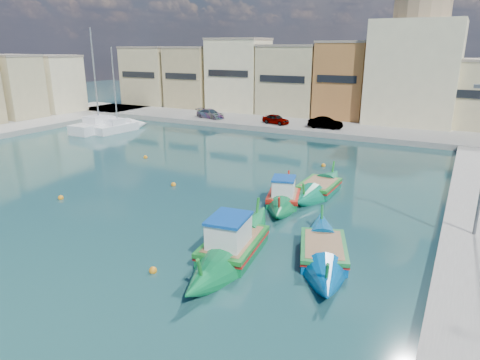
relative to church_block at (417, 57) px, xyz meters
The scene contains 12 objects.
ground 42.08m from the church_block, 104.04° to the right, with size 160.00×160.00×0.00m, color #14333C.
north_quay 15.16m from the church_block, 141.34° to the right, with size 80.00×8.00×0.60m, color gray.
north_townhouses 4.81m from the church_block, 169.17° to the right, with size 83.20×7.87×10.19m.
church_block is the anchor object (origin of this frame).
parked_cars 19.74m from the church_block, 148.88° to the right, with size 19.66×2.36×1.28m.
luzzu_turquoise_cabin 41.74m from the church_block, 93.81° to the right, with size 3.60×10.58×3.33m.
luzzu_blue_cabin 34.16m from the church_block, 95.74° to the right, with size 3.96×7.97×2.75m.
luzzu_green 31.16m from the church_block, 93.72° to the right, with size 2.35×8.36×2.62m.
luzzu_blue_south 40.02m from the church_block, 88.21° to the right, with size 4.91×9.15×2.59m.
yacht_north 35.99m from the church_block, 148.17° to the right, with size 3.00×7.93×10.34m.
yacht_midnorth 38.10m from the church_block, 148.94° to the right, with size 2.74×8.90×12.59m.
mooring_buoys 36.94m from the church_block, 104.54° to the right, with size 20.69×21.02×0.36m.
Camera 1 is at (16.34, -17.20, 9.63)m, focal length 32.00 mm.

